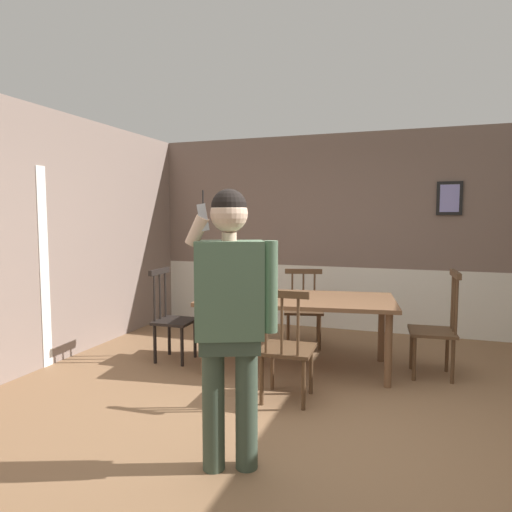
% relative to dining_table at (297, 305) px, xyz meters
% --- Properties ---
extents(ground_plane, '(6.81, 6.81, 0.00)m').
position_rel_dining_table_xyz_m(ground_plane, '(0.39, -1.23, -0.67)').
color(ground_plane, '#846042').
extents(room_back_partition, '(5.93, 0.17, 2.71)m').
position_rel_dining_table_xyz_m(room_back_partition, '(0.39, 1.87, 0.64)').
color(room_back_partition, '#756056').
rests_on(room_back_partition, ground_plane).
extents(room_left_partition, '(0.13, 6.19, 2.71)m').
position_rel_dining_table_xyz_m(room_left_partition, '(-2.57, -1.23, 0.69)').
color(room_left_partition, gray).
rests_on(room_left_partition, ground_plane).
extents(dining_table, '(2.10, 1.26, 0.75)m').
position_rel_dining_table_xyz_m(dining_table, '(0.00, 0.00, 0.00)').
color(dining_table, brown).
rests_on(dining_table, ground_plane).
extents(chair_near_window, '(0.47, 0.47, 0.99)m').
position_rel_dining_table_xyz_m(chair_near_window, '(0.12, -0.87, -0.20)').
color(chair_near_window, '#513823').
rests_on(chair_near_window, ground_plane).
extents(chair_by_doorway, '(0.47, 0.47, 1.06)m').
position_rel_dining_table_xyz_m(chair_by_doorway, '(1.36, 0.20, -0.18)').
color(chair_by_doorway, '#513823').
rests_on(chair_by_doorway, ground_plane).
extents(chair_at_table_head, '(0.42, 0.42, 1.01)m').
position_rel_dining_table_xyz_m(chair_at_table_head, '(-1.36, -0.20, -0.20)').
color(chair_at_table_head, black).
rests_on(chair_at_table_head, ground_plane).
extents(chair_opposite_corner, '(0.57, 0.57, 0.92)m').
position_rel_dining_table_xyz_m(chair_opposite_corner, '(-0.13, 0.87, -0.21)').
color(chair_opposite_corner, '#513823').
rests_on(chair_opposite_corner, ground_plane).
extents(person_figure, '(0.53, 0.37, 1.75)m').
position_rel_dining_table_xyz_m(person_figure, '(0.08, -2.00, 0.35)').
color(person_figure, '#3A493A').
rests_on(person_figure, ground_plane).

